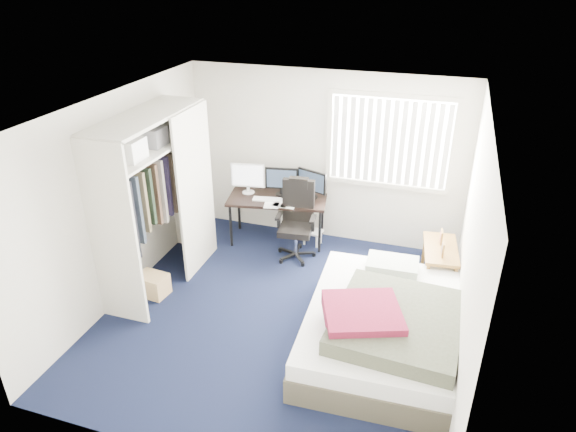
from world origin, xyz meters
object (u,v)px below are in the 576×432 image
(office_chair, at_px, (297,227))
(bed, at_px, (384,326))
(nightstand, at_px, (440,252))
(desk, at_px, (278,195))

(office_chair, relative_size, bed, 0.51)
(nightstand, relative_size, bed, 0.38)
(desk, xyz_separation_m, bed, (1.86, -1.96, -0.44))
(office_chair, xyz_separation_m, nightstand, (1.96, -0.19, 0.06))
(desk, distance_m, office_chair, 0.60)
(office_chair, xyz_separation_m, bed, (1.47, -1.61, -0.14))
(office_chair, bearing_deg, nightstand, -5.60)
(office_chair, relative_size, nightstand, 1.33)
(desk, distance_m, nightstand, 2.42)
(nightstand, distance_m, bed, 1.51)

